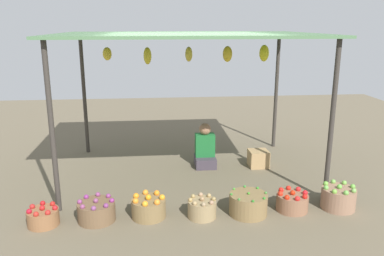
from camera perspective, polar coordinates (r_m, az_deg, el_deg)
name	(u,v)px	position (r m, az deg, el deg)	size (l,w,h in m)	color
ground_plane	(188,172)	(6.81, -0.53, -6.35)	(14.00, 14.00, 0.00)	#695E49
market_stall_structure	(189,42)	(6.36, -0.50, 12.42)	(4.08, 2.83, 2.33)	#38332D
vendor_person	(205,150)	(7.00, 1.90, -3.17)	(0.36, 0.44, 0.78)	#3F3742
basket_red_apples	(43,217)	(5.42, -20.82, -11.95)	(0.39, 0.39, 0.27)	#8C5E3B
basket_purple_onions	(97,211)	(5.33, -13.71, -11.63)	(0.48, 0.48, 0.31)	brown
basket_oranges	(149,207)	(5.29, -6.33, -11.40)	(0.45, 0.45, 0.32)	olive
basket_potatoes	(202,208)	(5.27, 1.46, -11.57)	(0.38, 0.38, 0.29)	#978058
basket_green_chilies	(248,204)	(5.38, 8.18, -10.89)	(0.51, 0.51, 0.32)	olive
basket_red_tomatoes	(292,202)	(5.61, 14.35, -10.33)	(0.43, 0.43, 0.29)	#8A5F45
basket_green_apples	(338,198)	(5.84, 20.50, -9.48)	(0.46, 0.46, 0.35)	#926C54
wooden_crate_near_vendor	(258,159)	(7.10, 9.62, -4.40)	(0.34, 0.33, 0.29)	tan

